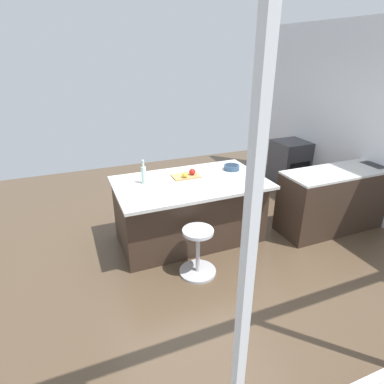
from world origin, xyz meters
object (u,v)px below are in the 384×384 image
object	(u,v)px
stool_by_window	(198,253)
apple_yellow	(185,175)
oven_range	(289,164)
water_bottle	(144,174)
kitchen_island	(189,210)
fruit_bowl	(232,167)
apple_red	(192,172)
cutting_board	(186,176)

from	to	relation	value
stool_by_window	apple_yellow	distance (m)	1.07
stool_by_window	oven_range	bearing A→B (deg)	-145.49
stool_by_window	water_bottle	size ratio (longest dim) A/B	1.89
kitchen_island	apple_yellow	xyz separation A→B (m)	(0.04, -0.06, 0.50)
stool_by_window	fruit_bowl	world-z (taller)	fruit_bowl
water_bottle	apple_red	bearing A→B (deg)	-179.71
cutting_board	apple_red	world-z (taller)	apple_red
apple_yellow	water_bottle	distance (m)	0.54
kitchen_island	apple_red	xyz separation A→B (m)	(-0.09, -0.12, 0.50)
apple_red	cutting_board	bearing A→B (deg)	-5.67
stool_by_window	apple_red	world-z (taller)	apple_red
fruit_bowl	cutting_board	bearing A→B (deg)	1.26
kitchen_island	stool_by_window	bearing A→B (deg)	75.65
stool_by_window	water_bottle	bearing A→B (deg)	-66.43
fruit_bowl	apple_red	bearing A→B (deg)	2.22
oven_range	cutting_board	size ratio (longest dim) A/B	2.44
apple_red	stool_by_window	bearing A→B (deg)	72.25
oven_range	water_bottle	bearing A→B (deg)	17.75
fruit_bowl	water_bottle	bearing A→B (deg)	1.22
apple_yellow	fruit_bowl	world-z (taller)	apple_yellow
kitchen_island	cutting_board	world-z (taller)	cutting_board
apple_yellow	stool_by_window	bearing A→B (deg)	79.15
kitchen_island	apple_yellow	world-z (taller)	apple_yellow
cutting_board	apple_yellow	size ratio (longest dim) A/B	4.85
oven_range	fruit_bowl	world-z (taller)	fruit_bowl
apple_yellow	water_bottle	xyz separation A→B (m)	(0.54, -0.05, 0.07)
apple_yellow	water_bottle	bearing A→B (deg)	-5.61
oven_range	water_bottle	world-z (taller)	water_bottle
cutting_board	apple_yellow	bearing A→B (deg)	60.10
kitchen_island	apple_yellow	bearing A→B (deg)	-58.11
kitchen_island	water_bottle	bearing A→B (deg)	-11.09
kitchen_island	cutting_board	size ratio (longest dim) A/B	5.44
kitchen_island	fruit_bowl	distance (m)	0.86
cutting_board	water_bottle	xyz separation A→B (m)	(0.58, 0.01, 0.11)
water_bottle	fruit_bowl	distance (m)	1.28
apple_yellow	kitchen_island	bearing A→B (deg)	121.89
oven_range	fruit_bowl	bearing A→B (deg)	27.98
oven_range	apple_red	size ratio (longest dim) A/B	10.17
kitchen_island	stool_by_window	world-z (taller)	kitchen_island
cutting_board	oven_range	bearing A→B (deg)	-158.76
stool_by_window	apple_red	bearing A→B (deg)	-107.75
cutting_board	apple_yellow	distance (m)	0.09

